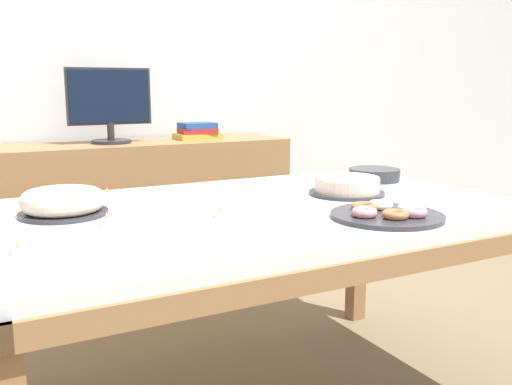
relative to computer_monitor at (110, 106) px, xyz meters
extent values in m
cube|color=silver|center=(0.14, 0.30, 0.28)|extent=(8.00, 0.10, 2.60)
cube|color=silver|center=(0.14, -1.31, -0.31)|extent=(1.70, 1.06, 0.04)
cube|color=olive|center=(0.14, -1.81, -0.36)|extent=(1.74, 0.08, 0.06)
cube|color=olive|center=(0.14, -0.80, -0.36)|extent=(1.74, 0.08, 0.06)
cube|color=olive|center=(0.97, -1.31, -0.36)|extent=(0.08, 1.09, 0.06)
cube|color=olive|center=(0.94, -0.83, -0.68)|extent=(0.07, 0.07, 0.67)
cube|color=olive|center=(0.14, 0.00, -0.60)|extent=(1.59, 0.44, 0.83)
cylinder|color=#262628|center=(0.00, 0.00, -0.18)|extent=(0.20, 0.20, 0.02)
cylinder|color=#262628|center=(0.00, 0.00, -0.13)|extent=(0.04, 0.04, 0.09)
cube|color=#262628|center=(0.00, 0.00, 0.05)|extent=(0.42, 0.02, 0.28)
cube|color=black|center=(0.00, -0.01, 0.05)|extent=(0.40, 0.00, 0.26)
cube|color=#B29933|center=(0.47, 0.00, -0.17)|extent=(0.24, 0.16, 0.03)
cube|color=maroon|center=(0.47, 0.00, -0.14)|extent=(0.21, 0.18, 0.03)
cube|color=#23478C|center=(0.47, 0.00, -0.11)|extent=(0.18, 0.15, 0.03)
cylinder|color=#333338|center=(0.53, -1.28, -0.28)|extent=(0.27, 0.27, 0.01)
cylinder|color=beige|center=(0.53, -1.28, -0.25)|extent=(0.24, 0.24, 0.05)
cylinder|color=white|center=(0.53, -1.28, -0.23)|extent=(0.23, 0.23, 0.01)
cylinder|color=#333338|center=(-0.44, -1.14, -0.28)|extent=(0.27, 0.27, 0.01)
torus|color=beige|center=(-0.44, -1.14, -0.24)|extent=(0.25, 0.25, 0.07)
cylinder|color=#333338|center=(0.41, -1.64, -0.28)|extent=(0.34, 0.34, 0.01)
torus|color=white|center=(0.49, -1.65, -0.26)|extent=(0.08, 0.08, 0.02)
torus|color=white|center=(0.43, -1.58, -0.26)|extent=(0.08, 0.08, 0.02)
torus|color=#B27042|center=(0.37, -1.57, -0.26)|extent=(0.08, 0.08, 0.02)
torus|color=pink|center=(0.32, -1.64, -0.26)|extent=(0.08, 0.08, 0.03)
torus|color=#B27042|center=(0.38, -1.70, -0.26)|extent=(0.08, 0.08, 0.02)
torus|color=pink|center=(0.45, -1.70, -0.26)|extent=(0.08, 0.08, 0.03)
cylinder|color=#333338|center=(0.82, -1.08, -0.28)|extent=(0.21, 0.21, 0.01)
cylinder|color=#333338|center=(0.82, -1.08, -0.27)|extent=(0.21, 0.21, 0.01)
cylinder|color=#333338|center=(0.82, -1.08, -0.26)|extent=(0.21, 0.21, 0.01)
cylinder|color=#333338|center=(0.82, -1.08, -0.25)|extent=(0.21, 0.21, 0.01)
cylinder|color=#333338|center=(0.82, -1.08, -0.24)|extent=(0.21, 0.21, 0.01)
cylinder|color=silver|center=(-0.35, -1.33, -0.28)|extent=(0.04, 0.04, 0.02)
cylinder|color=white|center=(-0.35, -1.33, -0.28)|extent=(0.03, 0.03, 0.00)
cone|color=#F9B74C|center=(-0.35, -1.33, -0.26)|extent=(0.01, 0.01, 0.02)
cylinder|color=silver|center=(-0.03, -1.38, -0.28)|extent=(0.04, 0.04, 0.02)
cylinder|color=white|center=(-0.03, -1.38, -0.28)|extent=(0.03, 0.03, 0.00)
cone|color=#F9B74C|center=(-0.03, -1.38, -0.26)|extent=(0.01, 0.01, 0.02)
cylinder|color=silver|center=(-0.60, -1.52, -0.28)|extent=(0.04, 0.04, 0.02)
cylinder|color=white|center=(-0.60, -1.52, -0.28)|extent=(0.03, 0.03, 0.00)
cone|color=#F9B74C|center=(-0.60, -1.52, -0.26)|extent=(0.01, 0.01, 0.02)
cylinder|color=silver|center=(-0.25, -0.91, -0.28)|extent=(0.04, 0.04, 0.02)
cylinder|color=white|center=(-0.25, -0.91, -0.28)|extent=(0.03, 0.03, 0.00)
cone|color=#F9B74C|center=(-0.25, -0.91, -0.26)|extent=(0.01, 0.01, 0.02)
camera|label=1|loc=(-0.72, -2.91, 0.10)|focal=40.00mm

